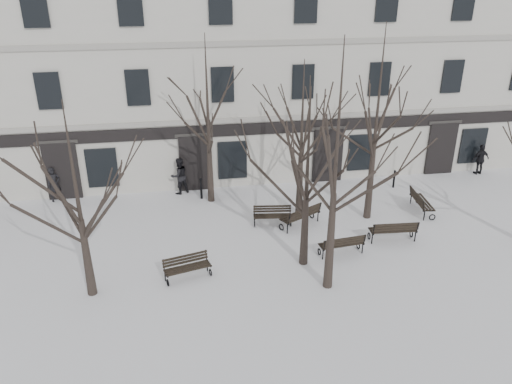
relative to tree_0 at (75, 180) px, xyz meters
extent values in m
plane|color=silver|center=(7.70, 0.65, -4.34)|extent=(100.00, 100.00, 0.00)
cube|color=beige|center=(7.70, 13.65, 1.16)|extent=(40.00, 10.00, 11.00)
cube|color=#9D9990|center=(7.70, 8.62, -0.74)|extent=(40.00, 0.12, 0.25)
cube|color=#9D9990|center=(7.70, 8.62, 2.96)|extent=(40.00, 0.12, 0.25)
cube|color=black|center=(7.70, 8.61, -1.24)|extent=(40.00, 0.10, 0.60)
cube|color=black|center=(-2.30, 8.59, -2.89)|extent=(1.60, 0.22, 2.90)
cube|color=#2D2B28|center=(-2.30, 8.55, -1.39)|extent=(1.90, 0.08, 0.18)
cube|color=black|center=(-0.40, 8.60, -2.84)|extent=(1.50, 0.14, 2.00)
cube|color=black|center=(4.20, 8.59, -2.89)|extent=(1.60, 0.22, 2.90)
cube|color=#2D2B28|center=(4.20, 8.55, -1.39)|extent=(1.90, 0.08, 0.18)
cube|color=black|center=(6.10, 8.60, -2.84)|extent=(1.50, 0.14, 2.00)
cube|color=black|center=(11.20, 8.59, -2.89)|extent=(1.60, 0.22, 2.90)
cube|color=#2D2B28|center=(11.20, 8.55, -1.39)|extent=(1.90, 0.08, 0.18)
cube|color=black|center=(13.10, 8.60, -2.84)|extent=(1.50, 0.14, 2.00)
cube|color=black|center=(17.70, 8.59, -2.89)|extent=(1.60, 0.22, 2.90)
cube|color=#2D2B28|center=(17.70, 8.55, -1.39)|extent=(1.90, 0.08, 0.18)
cube|color=black|center=(19.60, 8.60, -2.84)|extent=(1.50, 0.14, 2.00)
cube|color=black|center=(-2.30, 8.60, 1.06)|extent=(1.10, 0.14, 1.70)
cube|color=black|center=(-2.30, 8.60, 4.66)|extent=(1.10, 0.14, 1.70)
cube|color=black|center=(1.70, 8.60, 1.06)|extent=(1.10, 0.14, 1.70)
cube|color=black|center=(1.70, 8.60, 4.66)|extent=(1.10, 0.14, 1.70)
cube|color=black|center=(5.70, 8.60, 1.06)|extent=(1.10, 0.14, 1.70)
cube|color=black|center=(5.70, 8.60, 4.66)|extent=(1.10, 0.14, 1.70)
cube|color=black|center=(9.70, 8.60, 1.06)|extent=(1.10, 0.14, 1.70)
cube|color=black|center=(9.70, 8.60, 4.66)|extent=(1.10, 0.14, 1.70)
cube|color=black|center=(13.70, 8.60, 1.06)|extent=(1.10, 0.14, 1.70)
cube|color=black|center=(13.70, 8.60, 4.66)|extent=(1.10, 0.14, 1.70)
cube|color=black|center=(17.70, 8.60, 1.06)|extent=(1.10, 0.14, 1.70)
cube|color=black|center=(17.70, 8.60, 4.66)|extent=(1.10, 0.14, 1.70)
cone|color=black|center=(0.00, 0.00, -2.88)|extent=(0.34, 0.34, 2.92)
cone|color=black|center=(7.85, 0.69, -2.89)|extent=(0.34, 0.34, 2.90)
cone|color=black|center=(8.31, -0.98, -2.50)|extent=(0.34, 0.34, 3.67)
cone|color=black|center=(4.82, 7.06, -2.66)|extent=(0.34, 0.34, 3.36)
cone|color=black|center=(8.72, 4.86, -2.84)|extent=(0.34, 0.34, 2.99)
cone|color=black|center=(11.76, 4.02, -2.53)|extent=(0.34, 0.34, 3.62)
torus|color=black|center=(2.63, 0.01, -4.20)|extent=(0.12, 0.28, 0.28)
cylinder|color=black|center=(2.54, 0.34, -4.12)|extent=(0.05, 0.05, 0.43)
cube|color=black|center=(2.59, 0.18, -3.91)|extent=(0.18, 0.52, 0.05)
torus|color=black|center=(4.21, 0.42, -4.20)|extent=(0.12, 0.28, 0.28)
cylinder|color=black|center=(4.12, 0.76, -4.12)|extent=(0.05, 0.05, 0.43)
cube|color=black|center=(4.16, 0.59, -3.91)|extent=(0.18, 0.52, 0.05)
cube|color=black|center=(3.43, 0.18, -3.89)|extent=(1.69, 0.52, 0.03)
cube|color=black|center=(3.39, 0.31, -3.89)|extent=(1.69, 0.52, 0.03)
cube|color=black|center=(3.36, 0.44, -3.89)|extent=(1.69, 0.52, 0.03)
cube|color=black|center=(3.33, 0.57, -3.89)|extent=(1.69, 0.52, 0.03)
cube|color=black|center=(3.32, 0.61, -3.76)|extent=(1.68, 0.47, 0.09)
cube|color=black|center=(3.31, 0.63, -3.65)|extent=(1.68, 0.47, 0.09)
cube|color=black|center=(3.31, 0.65, -3.53)|extent=(1.68, 0.47, 0.09)
cylinder|color=black|center=(2.52, 0.42, -3.72)|extent=(0.07, 0.14, 0.48)
cylinder|color=black|center=(4.10, 0.83, -3.72)|extent=(0.07, 0.14, 0.48)
torus|color=black|center=(10.34, 1.36, -4.20)|extent=(0.08, 0.30, 0.29)
cylinder|color=black|center=(10.37, 1.00, -4.11)|extent=(0.05, 0.05, 0.45)
cube|color=black|center=(10.36, 1.18, -3.89)|extent=(0.11, 0.56, 0.05)
torus|color=black|center=(8.63, 1.17, -4.20)|extent=(0.08, 0.30, 0.29)
cylinder|color=black|center=(8.67, 0.81, -4.11)|extent=(0.05, 0.05, 0.45)
cube|color=black|center=(8.65, 0.99, -3.89)|extent=(0.11, 0.56, 0.05)
cube|color=black|center=(9.48, 1.31, -3.87)|extent=(1.81, 0.29, 0.04)
cube|color=black|center=(9.49, 1.17, -3.87)|extent=(1.81, 0.29, 0.04)
cube|color=black|center=(9.51, 1.03, -3.87)|extent=(1.81, 0.29, 0.04)
cube|color=black|center=(9.53, 0.89, -3.87)|extent=(1.81, 0.29, 0.04)
cube|color=black|center=(9.53, 0.85, -3.73)|extent=(1.81, 0.23, 0.09)
cube|color=black|center=(9.53, 0.82, -3.61)|extent=(1.81, 0.23, 0.09)
cube|color=black|center=(9.53, 0.80, -3.49)|extent=(1.81, 0.23, 0.09)
cylinder|color=black|center=(10.38, 0.92, -3.68)|extent=(0.06, 0.15, 0.50)
cylinder|color=black|center=(8.68, 0.73, -3.68)|extent=(0.06, 0.15, 0.50)
torus|color=black|center=(12.92, 1.91, -4.19)|extent=(0.08, 0.32, 0.32)
cylinder|color=black|center=(12.89, 1.52, -4.09)|extent=(0.05, 0.05, 0.49)
cube|color=black|center=(12.90, 1.71, -3.85)|extent=(0.10, 0.60, 0.05)
torus|color=black|center=(11.07, 2.04, -4.19)|extent=(0.08, 0.32, 0.32)
cylinder|color=black|center=(11.04, 1.64, -4.09)|extent=(0.05, 0.05, 0.49)
cube|color=black|center=(11.05, 1.84, -3.85)|extent=(0.10, 0.60, 0.05)
cube|color=black|center=(11.99, 2.02, -3.83)|extent=(1.97, 0.23, 0.04)
cube|color=black|center=(11.98, 1.86, -3.83)|extent=(1.97, 0.23, 0.04)
cube|color=black|center=(11.97, 1.71, -3.83)|extent=(1.97, 0.23, 0.04)
cube|color=black|center=(11.96, 1.56, -3.83)|extent=(1.97, 0.23, 0.04)
cube|color=black|center=(11.96, 1.51, -3.68)|extent=(1.96, 0.17, 0.10)
cube|color=black|center=(11.96, 1.49, -3.55)|extent=(1.96, 0.17, 0.10)
cube|color=black|center=(11.96, 1.47, -3.42)|extent=(1.96, 0.17, 0.10)
cylinder|color=black|center=(12.88, 1.43, -3.63)|extent=(0.05, 0.16, 0.54)
cylinder|color=black|center=(11.03, 1.56, -3.63)|extent=(0.05, 0.16, 0.54)
torus|color=black|center=(6.48, 3.95, -4.21)|extent=(0.08, 0.28, 0.27)
cylinder|color=black|center=(6.52, 4.29, -4.13)|extent=(0.05, 0.05, 0.43)
cube|color=black|center=(6.50, 4.12, -3.91)|extent=(0.11, 0.52, 0.05)
torus|color=black|center=(8.08, 3.75, -4.21)|extent=(0.08, 0.28, 0.27)
cylinder|color=black|center=(8.12, 4.09, -4.13)|extent=(0.05, 0.05, 0.43)
cube|color=black|center=(8.10, 3.92, -3.91)|extent=(0.11, 0.52, 0.05)
cube|color=black|center=(7.27, 3.81, -3.89)|extent=(1.70, 0.30, 0.03)
cube|color=black|center=(7.29, 3.94, -3.89)|extent=(1.70, 0.30, 0.03)
cube|color=black|center=(7.31, 4.08, -3.89)|extent=(1.70, 0.30, 0.03)
cube|color=black|center=(7.32, 4.21, -3.89)|extent=(1.70, 0.30, 0.03)
cube|color=black|center=(7.33, 4.24, -3.77)|extent=(1.69, 0.25, 0.09)
cube|color=black|center=(7.33, 4.26, -3.66)|extent=(1.69, 0.25, 0.09)
cube|color=black|center=(7.33, 4.28, -3.54)|extent=(1.69, 0.25, 0.09)
cylinder|color=black|center=(6.53, 4.37, -3.72)|extent=(0.05, 0.14, 0.47)
cylinder|color=black|center=(8.13, 4.16, -3.72)|extent=(0.05, 0.14, 0.47)
torus|color=black|center=(9.21, 4.36, -4.19)|extent=(0.20, 0.31, 0.32)
cylinder|color=black|center=(9.40, 4.01, -4.09)|extent=(0.05, 0.05, 0.49)
cube|color=black|center=(9.31, 4.19, -3.84)|extent=(0.34, 0.55, 0.05)
torus|color=black|center=(7.58, 3.45, -4.19)|extent=(0.20, 0.31, 0.32)
cylinder|color=black|center=(7.77, 3.11, -4.09)|extent=(0.05, 0.05, 0.49)
cube|color=black|center=(7.67, 3.28, -3.84)|extent=(0.34, 0.55, 0.05)
cube|color=black|center=(8.37, 3.94, -3.82)|extent=(1.78, 1.05, 0.04)
cube|color=black|center=(8.45, 3.81, -3.82)|extent=(1.78, 1.05, 0.04)
cube|color=black|center=(8.52, 3.68, -3.82)|extent=(1.78, 1.05, 0.04)
cube|color=black|center=(8.60, 3.54, -3.82)|extent=(1.78, 1.05, 0.04)
cube|color=black|center=(8.62, 3.50, -3.68)|extent=(1.75, 0.99, 0.10)
cube|color=black|center=(8.63, 3.48, -3.55)|extent=(1.75, 0.99, 0.10)
cube|color=black|center=(8.64, 3.46, -3.42)|extent=(1.75, 0.99, 0.10)
cylinder|color=black|center=(9.44, 3.94, -3.63)|extent=(0.11, 0.16, 0.55)
cylinder|color=black|center=(7.81, 3.03, -3.63)|extent=(0.11, 0.16, 0.55)
torus|color=black|center=(14.57, 3.22, -4.19)|extent=(0.31, 0.09, 0.31)
cylinder|color=black|center=(14.19, 3.27, -4.10)|extent=(0.05, 0.05, 0.48)
cube|color=black|center=(14.38, 3.25, -3.86)|extent=(0.59, 0.13, 0.05)
torus|color=black|center=(14.79, 5.03, -4.19)|extent=(0.31, 0.09, 0.31)
cylinder|color=black|center=(14.41, 5.07, -4.10)|extent=(0.05, 0.05, 0.48)
cube|color=black|center=(14.60, 5.05, -3.86)|extent=(0.59, 0.13, 0.05)
cube|color=black|center=(14.72, 4.12, -3.84)|extent=(0.33, 1.92, 0.04)
cube|color=black|center=(14.57, 4.14, -3.84)|extent=(0.33, 1.92, 0.04)
cube|color=black|center=(14.43, 4.16, -3.84)|extent=(0.33, 1.92, 0.04)
cube|color=black|center=(14.28, 4.17, -3.84)|extent=(0.33, 1.92, 0.04)
cube|color=black|center=(14.23, 4.18, -3.70)|extent=(0.27, 1.92, 0.10)
cube|color=black|center=(14.21, 4.18, -3.57)|extent=(0.27, 1.92, 0.10)
cube|color=black|center=(14.19, 4.18, -3.44)|extent=(0.27, 1.92, 0.10)
cylinder|color=black|center=(14.10, 3.28, -3.64)|extent=(0.16, 0.06, 0.53)
cylinder|color=black|center=(14.33, 5.08, -3.64)|extent=(0.16, 0.06, 0.53)
cylinder|color=black|center=(4.37, 7.39, -3.83)|extent=(0.12, 0.12, 1.01)
sphere|color=black|center=(4.37, 7.39, -3.31)|extent=(0.14, 0.14, 0.14)
cylinder|color=black|center=(14.40, 7.08, -3.89)|extent=(0.11, 0.11, 0.90)
sphere|color=black|center=(14.40, 7.08, -3.42)|extent=(0.13, 0.13, 0.13)
imported|color=black|center=(-2.72, 8.35, -4.34)|extent=(0.76, 0.68, 1.74)
imported|color=black|center=(3.34, 8.24, -4.34)|extent=(1.15, 1.05, 1.90)
imported|color=black|center=(19.89, 8.07, -4.34)|extent=(1.04, 0.50, 1.72)
camera|label=1|loc=(3.21, -15.40, 6.09)|focal=35.00mm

